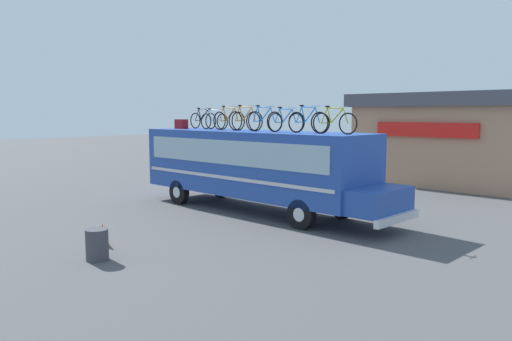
% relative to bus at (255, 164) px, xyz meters
% --- Properties ---
extents(ground_plane, '(120.00, 120.00, 0.00)m').
position_rel_bus_xyz_m(ground_plane, '(-0.18, 0.00, -1.79)').
color(ground_plane, '#4C4C4F').
extents(bus, '(11.10, 2.63, 3.02)m').
position_rel_bus_xyz_m(bus, '(0.00, 0.00, 0.00)').
color(bus, '#23479E').
rests_on(bus, ground).
extents(luggage_bag_1, '(0.55, 0.32, 0.40)m').
position_rel_bus_xyz_m(luggage_bag_1, '(-4.14, -0.29, 1.43)').
color(luggage_bag_1, maroon).
rests_on(luggage_bag_1, bus).
extents(rooftop_bicycle_1, '(1.70, 0.44, 0.90)m').
position_rel_bus_xyz_m(rooftop_bicycle_1, '(-3.49, 0.36, 1.61)').
color(rooftop_bicycle_1, black).
rests_on(rooftop_bicycle_1, bus).
extents(rooftop_bicycle_2, '(1.67, 0.44, 0.87)m').
position_rel_bus_xyz_m(rooftop_bicycle_2, '(-2.48, 0.11, 1.60)').
color(rooftop_bicycle_2, black).
rests_on(rooftop_bicycle_2, bus).
extents(rooftop_bicycle_3, '(1.80, 0.44, 0.96)m').
position_rel_bus_xyz_m(rooftop_bicycle_3, '(-1.38, -0.09, 1.63)').
color(rooftop_bicycle_3, black).
rests_on(rooftop_bicycle_3, bus).
extents(rooftop_bicycle_4, '(1.81, 0.44, 0.98)m').
position_rel_bus_xyz_m(rooftop_bicycle_4, '(-0.36, -0.19, 1.64)').
color(rooftop_bicycle_4, black).
rests_on(rooftop_bicycle_4, bus).
extents(rooftop_bicycle_5, '(1.79, 0.44, 0.96)m').
position_rel_bus_xyz_m(rooftop_bicycle_5, '(0.64, -0.23, 1.63)').
color(rooftop_bicycle_5, black).
rests_on(rooftop_bicycle_5, bus).
extents(rooftop_bicycle_6, '(1.63, 0.44, 0.90)m').
position_rel_bus_xyz_m(rooftop_bicycle_6, '(1.60, -0.14, 1.61)').
color(rooftop_bicycle_6, black).
rests_on(rooftop_bicycle_6, bus).
extents(rooftop_bicycle_7, '(1.70, 0.44, 0.95)m').
position_rel_bus_xyz_m(rooftop_bicycle_7, '(2.62, -0.18, 1.63)').
color(rooftop_bicycle_7, black).
rests_on(rooftop_bicycle_7, bus).
extents(rooftop_bicycle_8, '(1.72, 0.44, 0.91)m').
position_rel_bus_xyz_m(rooftop_bicycle_8, '(3.70, -0.18, 1.61)').
color(rooftop_bicycle_8, black).
rests_on(rooftop_bicycle_8, bus).
extents(roadside_building, '(9.17, 7.70, 4.69)m').
position_rel_bus_xyz_m(roadside_building, '(2.07, 13.26, 0.60)').
color(roadside_building, tan).
rests_on(roadside_building, ground).
extents(trash_bin, '(0.56, 0.56, 0.80)m').
position_rel_bus_xyz_m(trash_bin, '(1.61, -7.36, -1.39)').
color(trash_bin, '#3F3F47').
rests_on(trash_bin, ground).
extents(traffic_cone, '(0.34, 0.34, 0.62)m').
position_rel_bus_xyz_m(traffic_cone, '(0.43, -6.56, -1.48)').
color(traffic_cone, orange).
rests_on(traffic_cone, ground).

